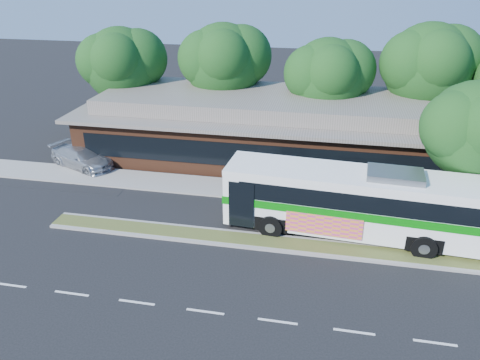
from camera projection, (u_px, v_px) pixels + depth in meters
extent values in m
plane|color=black|center=(290.00, 252.00, 23.18)|extent=(120.00, 120.00, 0.00)
cube|color=#464C20|center=(291.00, 245.00, 23.68)|extent=(26.00, 1.10, 0.15)
cube|color=gray|center=(300.00, 194.00, 28.84)|extent=(44.00, 2.60, 0.12)
cube|color=black|center=(64.00, 153.00, 35.21)|extent=(14.00, 12.00, 0.01)
cube|color=#552D1A|center=(308.00, 135.00, 34.04)|extent=(32.00, 10.00, 3.20)
cube|color=#655E55|center=(310.00, 112.00, 33.31)|extent=(33.20, 11.20, 0.24)
cube|color=#655E55|center=(311.00, 104.00, 33.05)|extent=(30.00, 8.00, 1.00)
cube|color=black|center=(304.00, 160.00, 29.54)|extent=(30.00, 0.06, 1.60)
cylinder|color=black|center=(126.00, 111.00, 38.28)|extent=(0.44, 0.44, 3.99)
sphere|color=#164217|center=(121.00, 65.00, 36.69)|extent=(5.80, 5.80, 5.80)
sphere|color=#164217|center=(138.00, 58.00, 36.65)|extent=(4.52, 4.52, 4.52)
cylinder|color=black|center=(224.00, 111.00, 37.72)|extent=(0.44, 0.44, 4.20)
sphere|color=#164217|center=(223.00, 62.00, 36.06)|extent=(6.00, 6.00, 6.00)
sphere|color=#164217|center=(242.00, 56.00, 36.02)|extent=(4.68, 4.68, 4.68)
cylinder|color=black|center=(324.00, 124.00, 35.52)|extent=(0.44, 0.44, 3.78)
sphere|color=#164217|center=(327.00, 77.00, 34.00)|extent=(5.60, 5.60, 5.60)
sphere|color=#164217|center=(345.00, 70.00, 33.97)|extent=(4.37, 4.37, 4.37)
cylinder|color=black|center=(419.00, 121.00, 35.05)|extent=(0.44, 0.44, 4.41)
sphere|color=#164217|center=(428.00, 67.00, 33.32)|extent=(6.20, 6.20, 6.20)
sphere|color=#164217|center=(449.00, 59.00, 33.28)|extent=(4.84, 4.84, 4.84)
cube|color=white|center=(356.00, 201.00, 23.95)|extent=(13.63, 3.78, 3.10)
cube|color=black|center=(365.00, 191.00, 23.61)|extent=(12.56, 3.76, 0.93)
cube|color=white|center=(359.00, 176.00, 23.35)|extent=(13.65, 3.80, 0.29)
cube|color=#05710B|center=(356.00, 203.00, 23.99)|extent=(13.70, 3.85, 0.43)
cube|color=black|center=(230.00, 180.00, 25.38)|extent=(0.24, 2.52, 1.92)
cube|color=#D63F7F|center=(324.00, 225.00, 23.35)|extent=(3.81, 0.32, 1.12)
cube|color=slate|center=(395.00, 175.00, 22.83)|extent=(2.81, 1.98, 0.34)
cylinder|color=black|center=(271.00, 226.00, 24.26)|extent=(1.26, 0.49, 1.23)
cylinder|color=black|center=(281.00, 202.00, 26.72)|extent=(1.26, 0.49, 1.23)
cylinder|color=black|center=(424.00, 247.00, 22.49)|extent=(1.26, 0.49, 1.23)
cylinder|color=black|center=(419.00, 219.00, 24.95)|extent=(1.26, 0.49, 1.23)
imported|color=#B1B4B9|center=(82.00, 157.00, 32.47)|extent=(5.43, 3.84, 1.46)
cylinder|color=black|center=(462.00, 187.00, 25.79)|extent=(0.44, 0.44, 3.55)
sphere|color=#164217|center=(475.00, 130.00, 24.38)|extent=(5.19, 5.19, 5.19)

